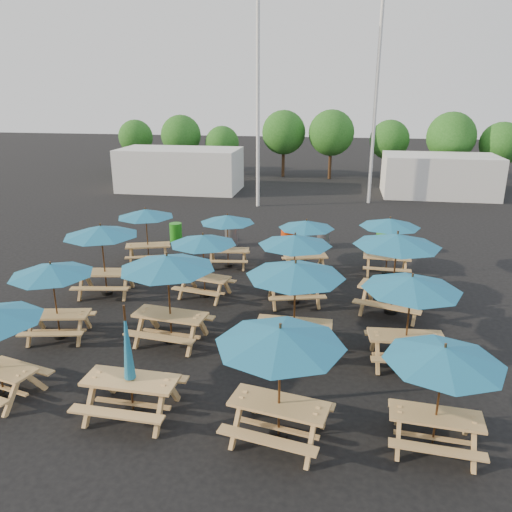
% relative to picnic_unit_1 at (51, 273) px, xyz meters
% --- Properties ---
extents(ground, '(120.00, 120.00, 0.00)m').
position_rel_picnic_unit_1_xyz_m(ground, '(4.73, 3.21, -1.91)').
color(ground, black).
rests_on(ground, ground).
extents(picnic_unit_1, '(2.59, 2.59, 2.18)m').
position_rel_picnic_unit_1_xyz_m(picnic_unit_1, '(0.00, 0.00, 0.00)').
color(picnic_unit_1, tan).
rests_on(picnic_unit_1, ground).
extents(picnic_unit_2, '(2.77, 2.77, 2.40)m').
position_rel_picnic_unit_1_xyz_m(picnic_unit_2, '(-0.11, 3.14, 0.19)').
color(picnic_unit_2, tan).
rests_on(picnic_unit_2, ground).
extents(picnic_unit_3, '(2.77, 2.77, 2.18)m').
position_rel_picnic_unit_1_xyz_m(picnic_unit_3, '(0.09, 6.49, -0.00)').
color(picnic_unit_3, tan).
rests_on(picnic_unit_3, ground).
extents(picnic_unit_4, '(2.02, 1.78, 2.51)m').
position_rel_picnic_unit_1_xyz_m(picnic_unit_4, '(3.37, -2.90, -0.88)').
color(picnic_unit_4, tan).
rests_on(picnic_unit_4, ground).
extents(picnic_unit_5, '(2.80, 2.80, 2.50)m').
position_rel_picnic_unit_1_xyz_m(picnic_unit_5, '(3.14, 0.29, 0.28)').
color(picnic_unit_5, tan).
rests_on(picnic_unit_5, ground).
extents(picnic_unit_6, '(2.58, 2.58, 2.15)m').
position_rel_picnic_unit_1_xyz_m(picnic_unit_6, '(3.21, 3.48, -0.03)').
color(picnic_unit_6, tan).
rests_on(picnic_unit_6, ground).
extents(picnic_unit_7, '(2.31, 2.31, 2.06)m').
position_rel_picnic_unit_1_xyz_m(picnic_unit_7, '(3.32, 6.54, -0.10)').
color(picnic_unit_7, tan).
rests_on(picnic_unit_7, ground).
extents(picnic_unit_8, '(2.89, 2.89, 2.44)m').
position_rel_picnic_unit_1_xyz_m(picnic_unit_8, '(6.51, -3.19, 0.23)').
color(picnic_unit_8, tan).
rests_on(picnic_unit_8, ground).
extents(picnic_unit_9, '(2.54, 2.54, 2.49)m').
position_rel_picnic_unit_1_xyz_m(picnic_unit_9, '(6.47, 0.29, 0.27)').
color(picnic_unit_9, tan).
rests_on(picnic_unit_9, ground).
extents(picnic_unit_10, '(2.86, 2.86, 2.30)m').
position_rel_picnic_unit_1_xyz_m(picnic_unit_10, '(6.17, 3.46, 0.10)').
color(picnic_unit_10, tan).
rests_on(picnic_unit_10, ground).
extents(picnic_unit_11, '(2.51, 2.51, 2.04)m').
position_rel_picnic_unit_1_xyz_m(picnic_unit_11, '(6.33, 6.32, -0.13)').
color(picnic_unit_11, tan).
rests_on(picnic_unit_11, ground).
extents(picnic_unit_12, '(2.37, 2.37, 2.18)m').
position_rel_picnic_unit_1_xyz_m(picnic_unit_12, '(9.47, -2.94, -0.00)').
color(picnic_unit_12, tan).
rests_on(picnic_unit_12, ground).
extents(picnic_unit_13, '(2.55, 2.55, 2.36)m').
position_rel_picnic_unit_1_xyz_m(picnic_unit_13, '(9.27, 0.16, 0.15)').
color(picnic_unit_13, tan).
rests_on(picnic_unit_13, ground).
extents(picnic_unit_14, '(3.22, 3.22, 2.55)m').
position_rel_picnic_unit_1_xyz_m(picnic_unit_14, '(9.21, 3.19, 0.32)').
color(picnic_unit_14, tan).
rests_on(picnic_unit_14, ground).
extents(picnic_unit_15, '(2.28, 2.28, 2.16)m').
position_rel_picnic_unit_1_xyz_m(picnic_unit_15, '(9.31, 6.62, -0.02)').
color(picnic_unit_15, tan).
rests_on(picnic_unit_15, ground).
extents(waste_bin_0, '(0.55, 0.55, 0.88)m').
position_rel_picnic_unit_1_xyz_m(waste_bin_0, '(0.31, 9.29, -1.47)').
color(waste_bin_0, '#1F8518').
rests_on(waste_bin_0, ground).
extents(waste_bin_1, '(0.55, 0.55, 0.88)m').
position_rel_picnic_unit_1_xyz_m(waste_bin_1, '(2.87, 9.19, -1.47)').
color(waste_bin_1, gray).
rests_on(waste_bin_1, ground).
extents(waste_bin_2, '(0.55, 0.55, 0.88)m').
position_rel_picnic_unit_1_xyz_m(waste_bin_2, '(5.32, 9.39, -1.47)').
color(waste_bin_2, red).
rests_on(waste_bin_2, ground).
extents(waste_bin_3, '(0.55, 0.55, 0.88)m').
position_rel_picnic_unit_1_xyz_m(waste_bin_3, '(6.87, 9.60, -1.47)').
color(waste_bin_3, gray).
rests_on(waste_bin_3, ground).
extents(waste_bin_4, '(0.55, 0.55, 0.88)m').
position_rel_picnic_unit_1_xyz_m(waste_bin_4, '(9.34, 9.16, -1.47)').
color(waste_bin_4, '#1F8518').
rests_on(waste_bin_4, ground).
extents(mast_0, '(0.20, 0.20, 12.00)m').
position_rel_picnic_unit_1_xyz_m(mast_0, '(2.73, 17.21, 4.09)').
color(mast_0, silver).
rests_on(mast_0, ground).
extents(mast_1, '(0.20, 0.20, 12.00)m').
position_rel_picnic_unit_1_xyz_m(mast_1, '(9.23, 19.21, 4.09)').
color(mast_1, silver).
rests_on(mast_1, ground).
extents(event_tent_0, '(8.00, 4.00, 2.80)m').
position_rel_picnic_unit_1_xyz_m(event_tent_0, '(-3.27, 21.21, -0.51)').
color(event_tent_0, silver).
rests_on(event_tent_0, ground).
extents(event_tent_1, '(7.00, 4.00, 2.60)m').
position_rel_picnic_unit_1_xyz_m(event_tent_1, '(13.73, 22.21, -0.61)').
color(event_tent_1, silver).
rests_on(event_tent_1, ground).
extents(tree_0, '(2.80, 2.80, 4.24)m').
position_rel_picnic_unit_1_xyz_m(tree_0, '(-9.34, 28.45, 0.92)').
color(tree_0, '#382314').
rests_on(tree_0, ground).
extents(tree_1, '(3.11, 3.11, 4.72)m').
position_rel_picnic_unit_1_xyz_m(tree_1, '(-5.01, 27.11, 1.24)').
color(tree_1, '#382314').
rests_on(tree_1, ground).
extents(tree_2, '(2.59, 2.59, 3.93)m').
position_rel_picnic_unit_1_xyz_m(tree_2, '(-1.66, 26.86, 0.71)').
color(tree_2, '#382314').
rests_on(tree_2, ground).
extents(tree_3, '(3.36, 3.36, 5.09)m').
position_rel_picnic_unit_1_xyz_m(tree_3, '(2.98, 27.92, 1.49)').
color(tree_3, '#382314').
rests_on(tree_3, ground).
extents(tree_4, '(3.41, 3.41, 5.17)m').
position_rel_picnic_unit_1_xyz_m(tree_4, '(6.63, 27.46, 1.55)').
color(tree_4, '#382314').
rests_on(tree_4, ground).
extents(tree_5, '(2.94, 2.94, 4.45)m').
position_rel_picnic_unit_1_xyz_m(tree_5, '(10.96, 27.88, 1.06)').
color(tree_5, '#382314').
rests_on(tree_5, ground).
extents(tree_6, '(3.38, 3.38, 5.13)m').
position_rel_picnic_unit_1_xyz_m(tree_6, '(14.97, 26.10, 1.52)').
color(tree_6, '#382314').
rests_on(tree_6, ground).
extents(tree_7, '(2.95, 2.95, 4.48)m').
position_rel_picnic_unit_1_xyz_m(tree_7, '(18.36, 26.13, 1.08)').
color(tree_7, '#382314').
rests_on(tree_7, ground).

